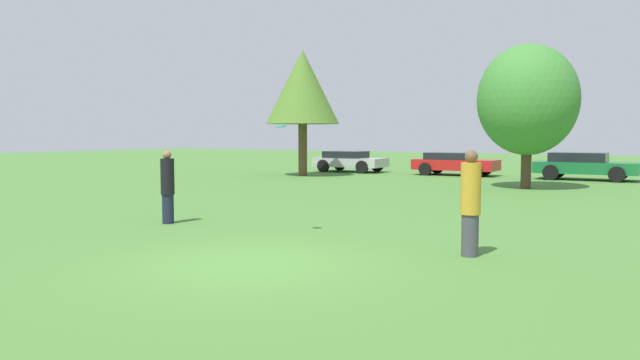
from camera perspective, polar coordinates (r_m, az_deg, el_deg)
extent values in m
plane|color=#477A33|center=(10.34, -6.67, -7.64)|extent=(120.00, 120.00, 0.00)
cylinder|color=#191E33|center=(15.17, -13.82, -2.60)|extent=(0.27, 0.27, 0.70)
cylinder|color=black|center=(15.09, -13.87, 0.32)|extent=(0.32, 0.32, 0.85)
sphere|color=#8C6647|center=(15.07, -13.91, 2.28)|extent=(0.20, 0.20, 0.20)
cylinder|color=#3F3F47|center=(11.11, 13.64, -4.97)|extent=(0.30, 0.30, 0.74)
cylinder|color=#BF8C26|center=(11.01, 13.72, -0.76)|extent=(0.35, 0.35, 0.90)
sphere|color=brown|center=(10.98, 13.77, 2.10)|extent=(0.23, 0.23, 0.23)
cylinder|color=#19B2D8|center=(12.88, -3.61, 4.93)|extent=(0.22, 0.22, 0.06)
cylinder|color=brown|center=(31.49, -1.60, 2.79)|extent=(0.44, 0.44, 2.64)
cone|color=#4C7528|center=(31.57, -1.61, 8.57)|extent=(3.72, 3.72, 3.72)
cylinder|color=#473323|center=(25.32, 18.47, 1.93)|extent=(0.39, 0.39, 2.39)
ellipsoid|color=#3D7F33|center=(25.34, 18.59, 7.02)|extent=(3.83, 3.83, 4.27)
cube|color=#B2B2B7|center=(34.75, 2.82, 1.64)|extent=(3.94, 1.93, 0.48)
cube|color=black|center=(34.87, 2.40, 2.36)|extent=(2.17, 1.69, 0.38)
cylinder|color=black|center=(35.05, 5.30, 1.34)|extent=(0.70, 0.21, 0.70)
cylinder|color=black|center=(33.36, 3.90, 1.20)|extent=(0.70, 0.21, 0.70)
cylinder|color=black|center=(36.17, 1.83, 1.44)|extent=(0.70, 0.21, 0.70)
cylinder|color=black|center=(34.53, 0.30, 1.31)|extent=(0.70, 0.21, 0.70)
cube|color=red|center=(32.59, 12.38, 1.39)|extent=(4.24, 1.80, 0.54)
cube|color=black|center=(32.67, 11.86, 2.18)|extent=(2.34, 1.57, 0.35)
cylinder|color=black|center=(33.06, 15.01, 1.00)|extent=(0.66, 0.22, 0.66)
cylinder|color=black|center=(31.37, 14.13, 0.85)|extent=(0.66, 0.22, 0.66)
cylinder|color=black|center=(33.86, 10.75, 1.14)|extent=(0.66, 0.22, 0.66)
cylinder|color=black|center=(32.21, 9.67, 1.00)|extent=(0.66, 0.22, 0.66)
cube|color=#196633|center=(31.10, 23.28, 1.05)|extent=(4.48, 1.82, 0.53)
cube|color=black|center=(31.13, 22.70, 1.95)|extent=(2.47, 1.58, 0.43)
cylinder|color=black|center=(31.84, 25.95, 0.64)|extent=(0.71, 0.20, 0.71)
cylinder|color=black|center=(30.08, 25.66, 0.46)|extent=(0.71, 0.20, 0.71)
cylinder|color=black|center=(32.20, 21.04, 0.82)|extent=(0.71, 0.20, 0.71)
cylinder|color=black|center=(30.46, 20.47, 0.65)|extent=(0.71, 0.20, 0.71)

